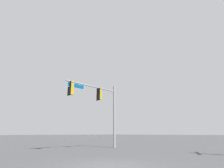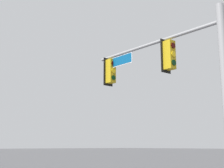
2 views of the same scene
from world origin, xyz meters
name	(u,v)px [view 1 (image 1 of 2)]	position (x,y,z in m)	size (l,w,h in m)	color
ground_plane	(110,167)	(0.00, 0.00, 0.00)	(400.00, 400.00, 0.00)	#474749
signal_pole_near	(101,104)	(-6.03, -7.34, 4.40)	(6.33, 0.55, 6.60)	gray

